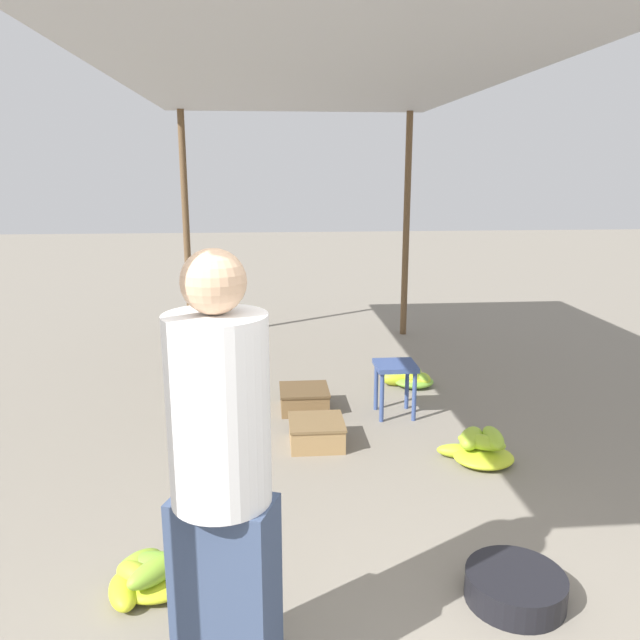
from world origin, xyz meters
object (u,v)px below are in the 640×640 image
Objects in this scene: banana_pile_right_1 at (412,378)px; crate_near at (316,432)px; stool at (395,374)px; banana_pile_left_0 at (153,574)px; basin_black at (515,587)px; vendor_foreground at (221,476)px; banana_pile_left_1 at (231,386)px; banana_pile_right_0 at (479,448)px; crate_mid at (304,399)px.

banana_pile_right_1 is 1.61m from crate_near.
stool is 1.10× the size of crate_near.
banana_pile_left_0 reaches higher than crate_near.
basin_black is at bearing -87.47° from stool.
vendor_foreground is 2.44m from crate_near.
vendor_foreground is 3.90m from banana_pile_right_1.
vendor_foreground reaches higher than banana_pile_right_1.
banana_pile_left_1 reaches higher than banana_pile_left_0.
banana_pile_right_0 is (1.84, -1.55, 0.02)m from banana_pile_left_1.
stool is 1.05m from banana_pile_right_0.
crate_near is (-0.71, -0.54, -0.27)m from stool.
basin_black is 3.37m from banana_pile_left_1.
banana_pile_right_1 reaches higher than basin_black.
basin_black is 3.09m from banana_pile_right_1.
crate_mid is at bearing -33.55° from banana_pile_left_1.
stool is at bearing -13.80° from crate_mid.
banana_pile_left_0 is 2.77m from banana_pile_left_1.
crate_near is (0.54, 2.23, -0.82)m from vendor_foreground.
banana_pile_left_1 reaches higher than banana_pile_right_1.
banana_pile_left_1 is 1.51× the size of crate_near.
basin_black is 0.87× the size of banana_pile_left_0.
crate_near is at bearing 76.51° from vendor_foreground.
basin_black is at bearing 16.02° from vendor_foreground.
banana_pile_left_1 is at bearing -177.38° from banana_pile_right_1.
vendor_foreground is 1.64m from basin_black.
banana_pile_left_0 reaches higher than crate_mid.
crate_mid is at bearing 136.86° from banana_pile_right_0.
banana_pile_right_0 is at bearing 77.58° from basin_black.
crate_mid is at bearing 93.83° from crate_near.
crate_mid is at bearing 108.58° from basin_black.
crate_mid is at bearing 80.64° from vendor_foreground.
vendor_foreground reaches higher than stool.
banana_pile_left_0 is at bearing -111.15° from crate_mid.
basin_black is 1.16× the size of crate_near.
banana_pile_left_1 reaches higher than basin_black.
stool is at bearing 65.80° from vendor_foreground.
banana_pile_left_0 reaches higher than basin_black.
crate_mid is at bearing 68.85° from banana_pile_left_0.
banana_pile_right_1 is 1.21× the size of crate_near.
crate_mid is at bearing 166.20° from stool.
banana_pile_right_0 is at bearing -18.76° from crate_near.
crate_near is 0.98× the size of crate_mid.
crate_mid is (0.49, 2.96, -0.82)m from vendor_foreground.
banana_pile_left_1 is (-1.42, 0.62, -0.28)m from stool.
banana_pile_left_1 is (0.24, 2.76, 0.01)m from banana_pile_left_0.
banana_pile_right_0 is (2.08, 1.21, 0.03)m from banana_pile_left_0.
vendor_foreground reaches higher than crate_mid.
banana_pile_right_0 reaches higher than banana_pile_right_1.
banana_pile_left_0 is 2.41m from banana_pile_right_0.
banana_pile_right_0 is 1.62m from crate_mid.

